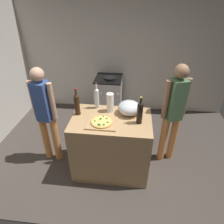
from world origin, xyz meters
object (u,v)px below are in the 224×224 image
Objects in this scene: wine_bottle_clear at (77,104)px; stove at (109,97)px; wine_bottle_dark at (140,112)px; mixing_bowl at (129,108)px; paper_towel_roll at (110,103)px; wine_bottle_amber at (97,98)px; pizza at (102,122)px; person_in_stripes at (45,112)px; person_in_red at (174,110)px.

stove is at bearing 80.63° from wine_bottle_clear.
wine_bottle_dark is at bearing -7.83° from wine_bottle_clear.
paper_towel_roll is (-0.27, 0.04, 0.04)m from mixing_bowl.
wine_bottle_amber is at bearing 160.83° from paper_towel_roll.
stove is at bearing 98.33° from paper_towel_roll.
pizza is 0.35m from paper_towel_roll.
person_in_stripes reaches higher than wine_bottle_amber.
person_in_stripes is at bearing -177.77° from mixing_bowl.
pizza is at bearing -171.03° from wine_bottle_dark.
wine_bottle_dark is 0.24× the size of person_in_red.
mixing_bowl is 0.67m from person_in_red.
paper_towel_roll is at bearing -19.17° from wine_bottle_amber.
paper_towel_roll is 1.51m from stove.
pizza is at bearing -71.73° from wine_bottle_amber.
stove is (-0.61, 1.60, -0.66)m from wine_bottle_dark.
wine_bottle_clear is at bearing -163.39° from paper_towel_roll.
wine_bottle_amber is (-0.48, 0.11, 0.08)m from mixing_bowl.
paper_towel_roll is at bearing 171.97° from mixing_bowl.
paper_towel_roll reaches higher than mixing_bowl.
wine_bottle_clear is (-0.44, -0.13, 0.03)m from paper_towel_roll.
wine_bottle_dark reaches higher than mixing_bowl.
pizza is at bearing -102.33° from paper_towel_roll.
paper_towel_roll is 0.94m from person_in_red.
wine_bottle_amber is 0.43× the size of stove.
mixing_bowl is 1.24m from person_in_stripes.
wine_bottle_clear reaches higher than pizza.
paper_towel_roll is 0.98m from person_in_stripes.
person_in_stripes is 1.89m from person_in_red.
person_in_stripes reaches higher than mixing_bowl.
paper_towel_roll is at bearing 16.61° from wine_bottle_clear.
mixing_bowl reaches higher than pizza.
mixing_bowl is at bearing 2.23° from person_in_stripes.
wine_bottle_amber is 1.44m from stove.
wine_bottle_clear is at bearing -169.86° from person_in_red.
wine_bottle_amber reaches higher than paper_towel_roll.
wine_bottle_clear is 0.24× the size of person_in_red.
person_in_red is at bearing -47.97° from stove.
wine_bottle_dark is 1.84m from stove.
wine_bottle_amber is 0.25× the size of person_in_stripes.
wine_bottle_dark is 0.97× the size of wine_bottle_clear.
person_in_red is (0.51, 0.36, -0.16)m from wine_bottle_dark.
wine_bottle_amber is at bearing -177.89° from person_in_red.
mixing_bowl is 0.20× the size of person_in_stripes.
person_in_stripes reaches higher than paper_towel_roll.
wine_bottle_clear is (-0.37, 0.19, 0.14)m from pizza.
wine_bottle_dark reaches higher than pizza.
paper_towel_roll is (0.07, 0.33, 0.11)m from pizza.
person_in_red is at bearing 6.92° from paper_towel_roll.
stove is at bearing 108.74° from mixing_bowl.
wine_bottle_clear is 0.43× the size of stove.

